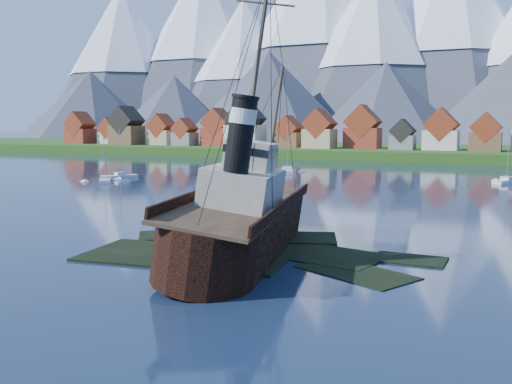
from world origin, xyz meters
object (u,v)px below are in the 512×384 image
at_px(sailboat_a, 105,180).
at_px(sailboat_d, 507,182).
at_px(sailboat_c, 287,171).
at_px(tugboat_wreck, 246,217).
at_px(sailboat_b, 121,177).

height_order(sailboat_a, sailboat_d, sailboat_d).
bearing_deg(sailboat_d, sailboat_c, -159.84).
xyz_separation_m(tugboat_wreck, sailboat_b, (-55.63, 51.67, -2.90)).
xyz_separation_m(sailboat_c, sailboat_d, (48.61, -5.00, -0.02)).
distance_m(tugboat_wreck, sailboat_a, 69.93).
xyz_separation_m(tugboat_wreck, sailboat_a, (-53.83, 44.54, -2.94)).
xyz_separation_m(sailboat_a, sailboat_d, (73.54, 31.38, 0.02)).
bearing_deg(sailboat_a, sailboat_b, 65.80).
bearing_deg(tugboat_wreck, sailboat_d, 62.80).
relative_size(sailboat_b, sailboat_c, 0.92).
bearing_deg(sailboat_a, sailboat_d, -15.28).
bearing_deg(sailboat_b, sailboat_d, 41.86).
height_order(tugboat_wreck, sailboat_d, tugboat_wreck).
height_order(tugboat_wreck, sailboat_c, tugboat_wreck).
height_order(sailboat_b, sailboat_d, sailboat_b).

